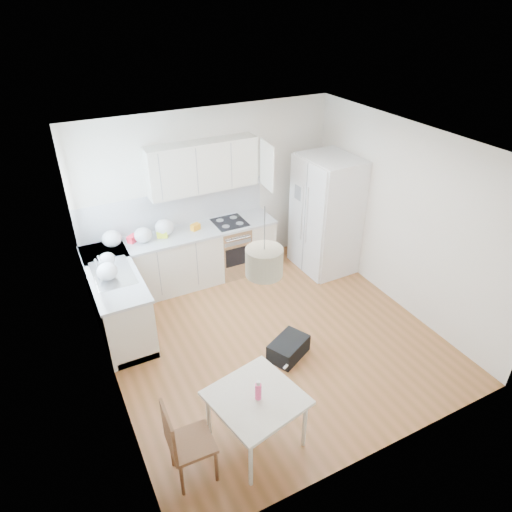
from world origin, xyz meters
The scene contains 29 objects.
floor centered at (0.00, 0.00, 0.00)m, with size 4.20×4.20×0.00m, color brown.
ceiling centered at (0.00, 0.00, 2.70)m, with size 4.20×4.20×0.00m, color white.
wall_back centered at (0.00, 2.10, 1.35)m, with size 4.20×4.20×0.00m, color silver.
wall_left centered at (-2.10, 0.00, 1.35)m, with size 4.20×4.20×0.00m, color silver.
wall_right centered at (2.10, 0.00, 1.35)m, with size 4.20×4.20×0.00m, color silver.
window_glassblock centered at (-2.09, 1.15, 1.75)m, with size 0.02×1.00×1.00m, color #BFE0F9.
cabinets_back centered at (-0.60, 1.80, 0.44)m, with size 3.00×0.60×0.88m, color silver.
cabinets_left centered at (-1.80, 1.20, 0.44)m, with size 0.60×1.80×0.88m, color silver.
counter_back centered at (-0.60, 1.80, 0.90)m, with size 3.02×0.64×0.04m, color #AFB2B5.
counter_left centered at (-1.80, 1.20, 0.90)m, with size 0.64×1.82×0.04m, color #AFB2B5.
backsplash_back centered at (-0.60, 2.09, 1.21)m, with size 3.00×0.01×0.58m, color silver.
backsplash_left centered at (-2.09, 1.20, 1.21)m, with size 0.01×1.80×0.58m, color silver.
upper_cabinets centered at (-0.15, 1.94, 1.88)m, with size 1.70×0.32×0.75m, color silver.
range_oven centered at (0.20, 1.80, 0.44)m, with size 0.50×0.61×0.88m, color #B5B8BA, non-canonical shape.
sink centered at (-1.80, 1.15, 0.92)m, with size 0.50×0.80×0.16m, color #B5B8BA, non-canonical shape.
refrigerator centered at (1.70, 1.25, 0.97)m, with size 0.92×0.97×1.94m, color white, non-canonical shape.
dining_table centered at (-0.96, -1.40, 0.60)m, with size 1.00×1.00×0.67m.
dining_chair centered at (-1.68, -1.46, 0.48)m, with size 0.40×0.40×0.96m, color #472915, non-canonical shape.
drink_bottle centered at (-0.95, -1.43, 0.78)m, with size 0.07×0.07×0.23m, color #F54481.
gym_bag centered at (0.01, -0.43, 0.12)m, with size 0.53×0.35×0.25m, color black.
pendant_lamp centered at (-0.85, -1.33, 2.18)m, with size 0.32×0.32×0.25m, color #B3A989.
grocery_bag_a centered at (-1.64, 1.87, 1.05)m, with size 0.28×0.24×0.25m, color silver.
grocery_bag_b centered at (-1.20, 1.79, 1.04)m, with size 0.26×0.22×0.24m, color silver.
grocery_bag_c centered at (-0.85, 1.87, 1.05)m, with size 0.29×0.25×0.26m, color silver.
grocery_bag_d centered at (-1.81, 1.37, 1.02)m, with size 0.21×0.18×0.19m, color silver.
grocery_bag_e centered at (-1.88, 1.02, 1.04)m, with size 0.27×0.23×0.24m, color silver.
snack_orange centered at (-0.38, 1.82, 0.97)m, with size 0.14×0.09×0.10m, color orange.
snack_yellow centered at (-0.91, 1.81, 0.97)m, with size 0.16×0.10×0.11m, color yellow.
snack_red centered at (-1.34, 1.88, 0.97)m, with size 0.16×0.10×0.11m, color red.
Camera 1 is at (-2.42, -4.24, 4.21)m, focal length 32.00 mm.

